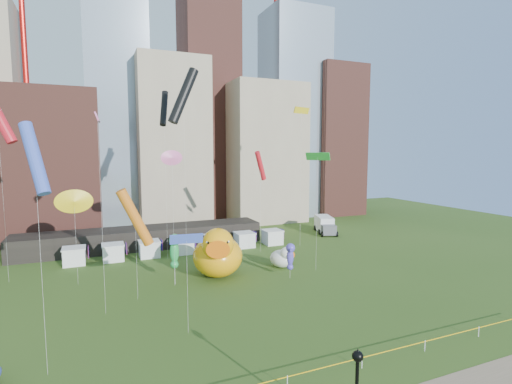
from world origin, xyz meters
name	(u,v)px	position (x,y,z in m)	size (l,w,h in m)	color
skyline	(161,122)	(2.25, 61.06, 21.44)	(101.00, 23.00, 68.00)	brown
crane_right	(279,17)	(30.89, 64.00, 46.90)	(23.00, 1.00, 76.00)	red
pavilion	(144,238)	(-4.00, 42.00, 1.60)	(38.00, 6.00, 3.20)	black
vendor_tents	(183,246)	(1.02, 36.00, 1.11)	(33.24, 2.80, 2.40)	white
caution_tape	(287,379)	(0.00, 0.00, 0.68)	(50.00, 0.06, 0.90)	white
big_duck	(218,254)	(2.53, 23.26, 2.97)	(7.93, 9.16, 6.47)	#FFA50D
small_duck	(282,258)	(11.62, 23.67, 1.35)	(3.57, 4.16, 2.94)	white
seahorse_green	(174,248)	(-2.84, 22.72, 4.30)	(1.72, 1.95, 5.97)	silver
seahorse_purple	(291,254)	(10.52, 19.33, 3.00)	(1.42, 1.60, 4.37)	silver
box_truck	(325,225)	(29.05, 40.21, 1.57)	(4.79, 7.66, 3.06)	white
kite_1	(97,119)	(-10.58, 17.13, 18.34)	(0.56, 2.65, 18.92)	silver
kite_2	(183,96)	(-0.58, 26.63, 22.20)	(4.31, 2.24, 25.73)	silver
kite_3	(318,157)	(15.03, 20.75, 14.74)	(2.17, 2.93, 15.31)	silver
kite_4	(302,111)	(19.58, 32.99, 21.72)	(3.26, 1.47, 22.38)	silver
kite_5	(35,158)	(-14.62, 7.86, 14.99)	(2.19, 2.89, 17.45)	silver
kite_6	(135,218)	(-7.36, 19.69, 8.67)	(3.73, 1.42, 11.78)	silver
kite_8	(261,166)	(12.04, 31.92, 13.28)	(2.60, 2.11, 15.52)	silver
kite_9	(172,158)	(-2.95, 22.36, 14.68)	(1.71, 0.50, 15.57)	silver
kite_10	(164,108)	(-1.76, 33.67, 21.33)	(1.86, 3.09, 23.88)	silver
kite_12	(74,202)	(-13.29, 27.13, 9.73)	(2.76, 0.51, 11.11)	silver
kite_13	(187,239)	(-4.20, 10.18, 8.16)	(2.77, 0.72, 8.61)	silver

